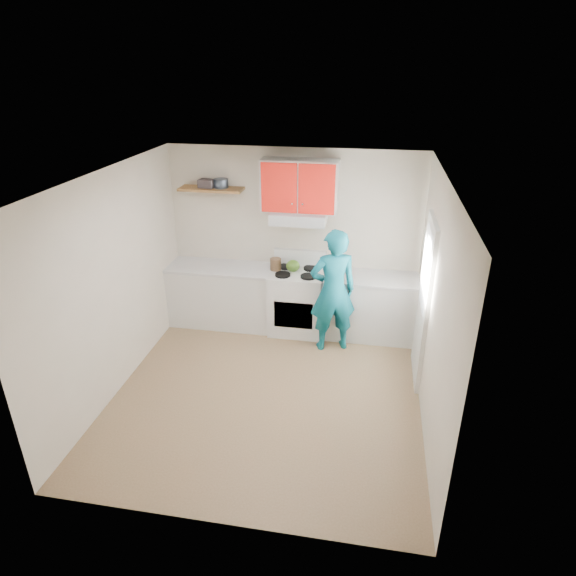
% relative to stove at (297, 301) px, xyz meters
% --- Properties ---
extents(floor, '(3.80, 3.80, 0.00)m').
position_rel_stove_xyz_m(floor, '(-0.10, -1.57, -0.46)').
color(floor, brown).
rests_on(floor, ground).
extents(ceiling, '(3.60, 3.80, 0.04)m').
position_rel_stove_xyz_m(ceiling, '(-0.10, -1.57, 2.14)').
color(ceiling, white).
rests_on(ceiling, floor).
extents(back_wall, '(3.60, 0.04, 2.60)m').
position_rel_stove_xyz_m(back_wall, '(-0.10, 0.32, 0.84)').
color(back_wall, beige).
rests_on(back_wall, floor).
extents(front_wall, '(3.60, 0.04, 2.60)m').
position_rel_stove_xyz_m(front_wall, '(-0.10, -3.47, 0.84)').
color(front_wall, beige).
rests_on(front_wall, floor).
extents(left_wall, '(0.04, 3.80, 2.60)m').
position_rel_stove_xyz_m(left_wall, '(-1.90, -1.57, 0.84)').
color(left_wall, beige).
rests_on(left_wall, floor).
extents(right_wall, '(0.04, 3.80, 2.60)m').
position_rel_stove_xyz_m(right_wall, '(1.70, -1.57, 0.84)').
color(right_wall, beige).
rests_on(right_wall, floor).
extents(door, '(0.05, 0.85, 2.05)m').
position_rel_stove_xyz_m(door, '(1.68, -0.88, 0.56)').
color(door, white).
rests_on(door, floor).
extents(door_glass, '(0.01, 0.55, 0.95)m').
position_rel_stove_xyz_m(door_glass, '(1.65, -0.88, 0.99)').
color(door_glass, white).
rests_on(door_glass, door).
extents(counter_left, '(1.52, 0.60, 0.90)m').
position_rel_stove_xyz_m(counter_left, '(-1.14, 0.02, -0.01)').
color(counter_left, silver).
rests_on(counter_left, floor).
extents(counter_right, '(1.32, 0.60, 0.90)m').
position_rel_stove_xyz_m(counter_right, '(1.04, 0.02, -0.01)').
color(counter_right, silver).
rests_on(counter_right, floor).
extents(stove, '(0.76, 0.65, 0.92)m').
position_rel_stove_xyz_m(stove, '(0.00, 0.00, 0.00)').
color(stove, white).
rests_on(stove, floor).
extents(range_hood, '(0.76, 0.44, 0.15)m').
position_rel_stove_xyz_m(range_hood, '(0.00, 0.10, 1.24)').
color(range_hood, silver).
rests_on(range_hood, back_wall).
extents(upper_cabinets, '(1.02, 0.33, 0.70)m').
position_rel_stove_xyz_m(upper_cabinets, '(0.00, 0.16, 1.66)').
color(upper_cabinets, red).
rests_on(upper_cabinets, back_wall).
extents(shelf, '(0.90, 0.30, 0.04)m').
position_rel_stove_xyz_m(shelf, '(-1.25, 0.18, 1.56)').
color(shelf, brown).
rests_on(shelf, back_wall).
extents(books, '(0.24, 0.19, 0.11)m').
position_rel_stove_xyz_m(books, '(-1.31, 0.18, 1.63)').
color(books, '#3A3336').
rests_on(books, shelf).
extents(tin, '(0.27, 0.27, 0.12)m').
position_rel_stove_xyz_m(tin, '(-1.11, 0.20, 1.64)').
color(tin, '#333D4C').
rests_on(tin, shelf).
extents(kettle, '(0.23, 0.23, 0.17)m').
position_rel_stove_xyz_m(kettle, '(-0.07, 0.03, 0.54)').
color(kettle, '#4C7721').
rests_on(kettle, stove).
extents(crock, '(0.20, 0.20, 0.19)m').
position_rel_stove_xyz_m(crock, '(-0.32, 0.05, 0.54)').
color(crock, '#4D3521').
rests_on(crock, counter_left).
extents(cutting_board, '(0.37, 0.32, 0.02)m').
position_rel_stove_xyz_m(cutting_board, '(0.92, 0.03, 0.45)').
color(cutting_board, olive).
rests_on(cutting_board, counter_right).
extents(silicone_mat, '(0.37, 0.33, 0.01)m').
position_rel_stove_xyz_m(silicone_mat, '(1.39, -0.02, 0.44)').
color(silicone_mat, red).
rests_on(silicone_mat, counter_right).
extents(person, '(0.73, 0.59, 1.72)m').
position_rel_stove_xyz_m(person, '(0.55, -0.41, 0.40)').
color(person, '#0C6071').
rests_on(person, floor).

